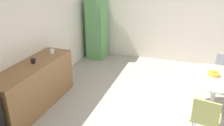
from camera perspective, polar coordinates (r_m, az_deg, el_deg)
name	(u,v)px	position (r m, az deg, el deg)	size (l,w,h in m)	color
ground_plane	(173,119)	(4.55, 14.84, -13.05)	(6.00, 6.00, 0.00)	#9E998E
wall_back	(28,36)	(5.02, -19.94, 6.23)	(6.00, 0.10, 2.60)	silver
wall_side_right	(188,18)	(6.87, 18.20, 10.52)	(0.10, 6.00, 2.60)	silver
counter_block	(34,86)	(4.78, -18.63, -5.40)	(2.00, 0.60, 0.90)	brown
locker_cabinet	(97,29)	(7.03, -3.70, 8.41)	(0.60, 0.50, 1.78)	#599959
round_table	(215,83)	(4.68, 24.03, -4.43)	(1.20, 1.20, 0.75)	silver
chair_gray	(223,69)	(5.65, 25.68, -1.34)	(0.51, 0.51, 0.83)	silver
chair_olive	(206,116)	(3.83, 22.01, -12.00)	(0.49, 0.49, 0.83)	silver
fruit_bowl	(214,73)	(4.63, 23.73, -2.36)	(0.22, 0.22, 0.11)	gold
mug_white	(33,61)	(4.64, -18.84, 0.52)	(0.13, 0.08, 0.09)	black
mug_green	(52,51)	(5.05, -14.49, 2.77)	(0.13, 0.08, 0.09)	white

